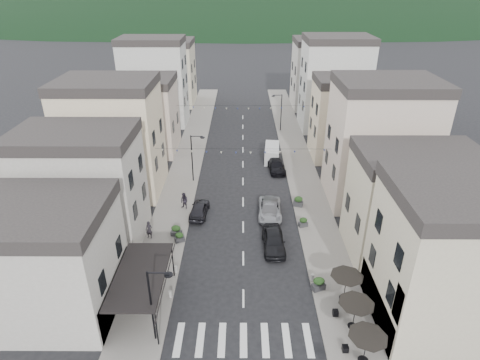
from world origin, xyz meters
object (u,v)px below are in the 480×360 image
Objects in this scene: pedestrian_b at (184,201)px; parked_car_d at (276,166)px; parked_car_e at (199,209)px; pedestrian_a at (149,230)px; parked_car_a at (274,240)px; delivery_van at (272,152)px; parked_car_c at (270,209)px; parked_car_b at (270,209)px.

parked_car_d is at bearing 74.51° from pedestrian_b.
parked_car_e is 2.32× the size of pedestrian_b.
pedestrian_a is at bearing -136.72° from parked_car_d.
parked_car_d is 2.68× the size of pedestrian_a.
parked_car_d is 14.40m from pedestrian_b.
parked_car_a is 11.83m from pedestrian_a.
delivery_van is at bearing 83.94° from pedestrian_b.
delivery_van is at bearing 61.84° from pedestrian_a.
parked_car_c is 9.18m from pedestrian_b.
delivery_van reaches higher than pedestrian_b.
parked_car_b is 2.38× the size of pedestrian_b.
parked_car_d is 20.15m from pedestrian_a.
pedestrian_a is at bearing -157.66° from parked_car_c.
parked_car_a is 9.31m from parked_car_e.
parked_car_a is 16.63m from parked_car_d.
parked_car_d is 3.42m from delivery_van.
parked_car_e reaches higher than parked_car_d.
pedestrian_b reaches higher than parked_car_d.
parked_car_a is at bearing -87.77° from parked_car_c.
parked_car_b is 1.02× the size of parked_car_e.
pedestrian_b is at bearing -29.71° from parked_car_e.
parked_car_c is 2.89× the size of pedestrian_a.
pedestrian_b is at bearing 70.74° from pedestrian_a.
parked_car_e reaches higher than parked_car_b.
pedestrian_a reaches higher than parked_car_d.
parked_car_c is 1.08× the size of parked_car_d.
parked_car_b is 0.92× the size of parked_car_d.
parked_car_a is at bearing -100.79° from parked_car_d.
parked_car_d is at bearing 83.44° from parked_car_a.
pedestrian_b is at bearing -122.92° from delivery_van.
parked_car_b is 2.46× the size of pedestrian_a.
parked_car_a is 2.64× the size of pedestrian_b.
parked_car_c is (0.00, -0.08, -0.01)m from parked_car_b.
parked_car_e is 2.10m from pedestrian_b.
parked_car_a is 1.02× the size of parked_car_d.
parked_car_e reaches higher than parked_car_c.
parked_car_b is at bearing -89.53° from delivery_van.
delivery_van is (1.14, 14.26, 0.39)m from parked_car_c.
parked_car_e is (-7.40, 5.64, -0.10)m from parked_car_a.
pedestrian_a is at bearing 171.91° from parked_car_a.
parked_car_c is at bearing 88.61° from parked_car_a.
parked_car_d is 2.59× the size of pedestrian_b.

